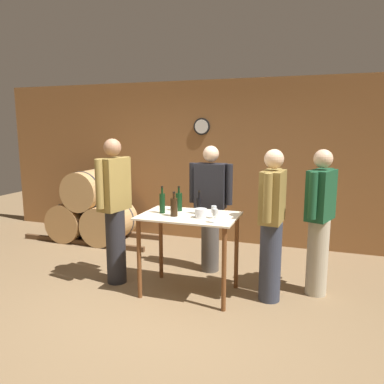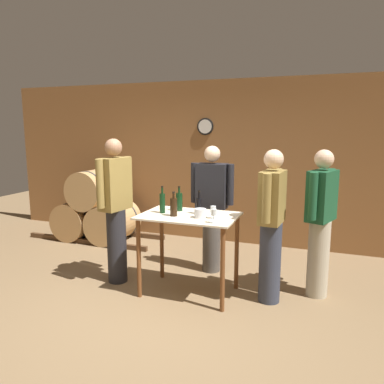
% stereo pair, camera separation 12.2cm
% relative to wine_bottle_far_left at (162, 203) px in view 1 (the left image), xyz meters
% --- Properties ---
extents(ground_plane, '(14.00, 14.00, 0.00)m').
position_rel_wine_bottle_far_left_xyz_m(ground_plane, '(0.12, -0.42, -1.07)').
color(ground_plane, brown).
extents(back_wall, '(8.40, 0.08, 2.70)m').
position_rel_wine_bottle_far_left_xyz_m(back_wall, '(0.12, 2.16, 0.28)').
color(back_wall, brown).
rests_on(back_wall, ground_plane).
extents(barrel_rack, '(2.29, 0.82, 1.23)m').
position_rel_wine_bottle_far_left_xyz_m(barrel_rack, '(-1.97, 1.48, -0.56)').
color(barrel_rack, '#4C331E').
rests_on(barrel_rack, ground_plane).
extents(tasting_table, '(1.11, 0.74, 0.94)m').
position_rel_wine_bottle_far_left_xyz_m(tasting_table, '(0.33, 0.01, -0.31)').
color(tasting_table, beige).
rests_on(tasting_table, ground_plane).
extents(wine_bottle_far_left, '(0.07, 0.07, 0.32)m').
position_rel_wine_bottle_far_left_xyz_m(wine_bottle_far_left, '(0.00, 0.00, 0.00)').
color(wine_bottle_far_left, black).
rests_on(wine_bottle_far_left, tasting_table).
extents(wine_bottle_left, '(0.08, 0.08, 0.30)m').
position_rel_wine_bottle_far_left_xyz_m(wine_bottle_left, '(0.14, 0.18, -0.01)').
color(wine_bottle_left, black).
rests_on(wine_bottle_left, tasting_table).
extents(wine_bottle_center, '(0.08, 0.08, 0.28)m').
position_rel_wine_bottle_far_left_xyz_m(wine_bottle_center, '(0.19, -0.10, -0.02)').
color(wine_bottle_center, black).
rests_on(wine_bottle_center, tasting_table).
extents(wine_bottle_right, '(0.07, 0.07, 0.28)m').
position_rel_wine_bottle_far_left_xyz_m(wine_bottle_right, '(0.42, 0.10, -0.02)').
color(wine_bottle_right, black).
rests_on(wine_bottle_right, tasting_table).
extents(wine_glass_near_left, '(0.06, 0.06, 0.14)m').
position_rel_wine_bottle_far_left_xyz_m(wine_glass_near_left, '(0.64, -0.06, -0.03)').
color(wine_glass_near_left, silver).
rests_on(wine_glass_near_left, tasting_table).
extents(wine_glass_near_center, '(0.06, 0.06, 0.15)m').
position_rel_wine_bottle_far_left_xyz_m(wine_glass_near_center, '(0.70, -0.24, -0.02)').
color(wine_glass_near_center, silver).
rests_on(wine_glass_near_center, tasting_table).
extents(ice_bucket, '(0.13, 0.13, 0.10)m').
position_rel_wine_bottle_far_left_xyz_m(ice_bucket, '(0.49, -0.07, -0.07)').
color(ice_bucket, silver).
rests_on(ice_bucket, tasting_table).
extents(person_host, '(0.34, 0.56, 1.69)m').
position_rel_wine_bottle_far_left_xyz_m(person_host, '(1.74, 0.46, -0.17)').
color(person_host, '#B7AD93').
rests_on(person_host, ground_plane).
extents(person_visitor_with_scarf, '(0.29, 0.58, 1.80)m').
position_rel_wine_bottle_far_left_xyz_m(person_visitor_with_scarf, '(-0.64, 0.01, -0.11)').
color(person_visitor_with_scarf, '#232328').
rests_on(person_visitor_with_scarf, ground_plane).
extents(person_visitor_bearded, '(0.25, 0.59, 1.70)m').
position_rel_wine_bottle_far_left_xyz_m(person_visitor_bearded, '(1.25, 0.12, -0.17)').
color(person_visitor_bearded, '#333847').
rests_on(person_visitor_bearded, ground_plane).
extents(person_visitor_near_door, '(0.59, 0.24, 1.70)m').
position_rel_wine_bottle_far_left_xyz_m(person_visitor_near_door, '(0.36, 0.77, -0.17)').
color(person_visitor_near_door, '#4C4742').
rests_on(person_visitor_near_door, ground_plane).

